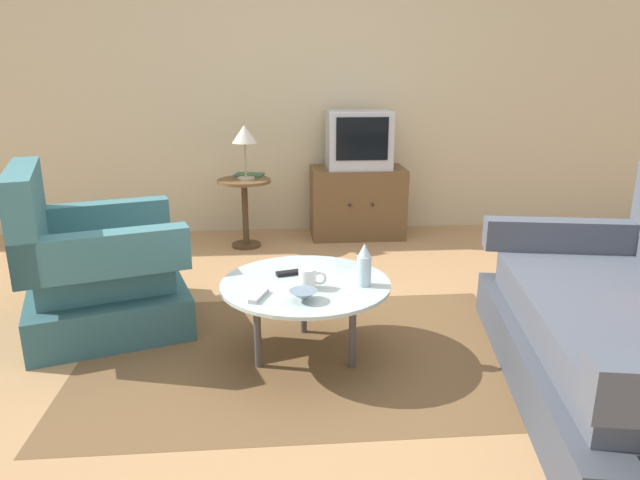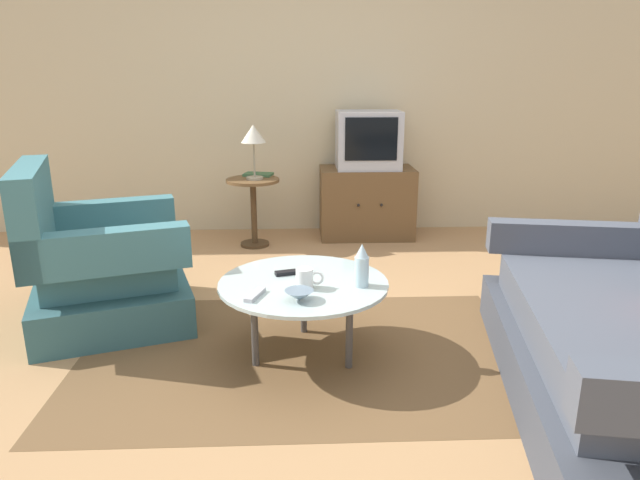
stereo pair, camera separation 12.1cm
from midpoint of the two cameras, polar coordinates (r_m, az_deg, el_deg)
ground_plane at (r=3.10m, az=1.06°, el=-10.70°), size 16.00×16.00×0.00m
back_wall at (r=5.20m, az=-0.53°, el=15.83°), size 9.00×0.12×2.70m
area_rug at (r=3.02m, az=-0.46°, el=-11.43°), size 2.33×1.50×0.00m
armchair at (r=3.50m, az=-20.58°, el=-2.85°), size 1.08×1.09×0.94m
coffee_table at (r=2.87m, az=-0.49°, el=-4.79°), size 0.86×0.86×0.41m
side_table at (r=4.74m, az=-6.03°, el=4.20°), size 0.44×0.44×0.57m
tv_stand at (r=5.04m, az=5.40°, el=3.79°), size 0.82×0.48×0.62m
television at (r=4.93m, az=5.61°, el=10.03°), size 0.54×0.40×0.49m
table_lamp at (r=4.64m, az=-6.00°, el=10.35°), size 0.20×0.20×0.44m
vase at (r=2.78m, az=5.48°, el=-2.65°), size 0.07×0.07×0.22m
mug at (r=2.76m, az=-0.23°, el=-3.90°), size 0.14×0.09×0.10m
bowl at (r=2.62m, az=-0.79°, el=-5.63°), size 0.14×0.14×0.05m
tv_remote_dark at (r=2.96m, az=-1.89°, el=-3.30°), size 0.16×0.09×0.02m
tv_remote_silver at (r=2.68m, az=-5.30°, el=-5.54°), size 0.10×0.17×0.02m
book at (r=4.85m, az=-5.54°, el=6.62°), size 0.26×0.20×0.02m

